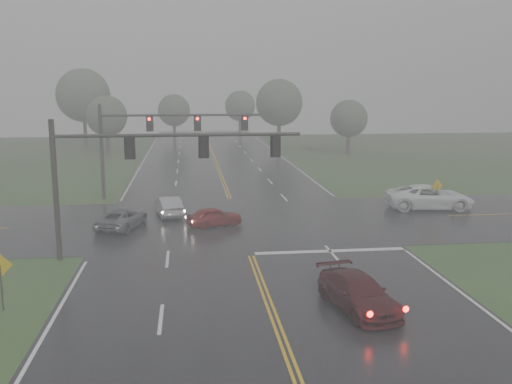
{
  "coord_description": "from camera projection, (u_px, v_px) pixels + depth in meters",
  "views": [
    {
      "loc": [
        -3.26,
        -15.64,
        9.18
      ],
      "look_at": [
        0.51,
        16.0,
        3.18
      ],
      "focal_mm": 40.0,
      "sensor_mm": 36.0,
      "label": 1
    }
  ],
  "objects": [
    {
      "name": "sedan_maroon",
      "position": [
        358.0,
        310.0,
        23.64
      ],
      "size": [
        2.93,
        5.18,
        1.42
      ],
      "primitive_type": "imported",
      "rotation": [
        0.0,
        0.0,
        0.2
      ],
      "color": "#3A0A0D",
      "rests_on": "ground"
    },
    {
      "name": "sedan_silver",
      "position": [
        169.0,
        215.0,
        40.73
      ],
      "size": [
        2.28,
        4.39,
        1.38
      ],
      "primitive_type": "imported",
      "rotation": [
        0.0,
        0.0,
        3.35
      ],
      "color": "#A3A6AB",
      "rests_on": "ground"
    },
    {
      "name": "stop_bar",
      "position": [
        330.0,
        251.0,
        31.91
      ],
      "size": [
        8.5,
        0.5,
        0.01
      ],
      "primitive_type": "cube",
      "color": "silver",
      "rests_on": "ground"
    },
    {
      "name": "car_grey",
      "position": [
        123.0,
        228.0,
        37.11
      ],
      "size": [
        3.42,
        4.98,
        1.27
      ],
      "primitive_type": "imported",
      "rotation": [
        0.0,
        0.0,
        2.82
      ],
      "color": "#525459",
      "rests_on": "ground"
    },
    {
      "name": "tree_nw_a",
      "position": [
        107.0,
        116.0,
        74.82
      ],
      "size": [
        5.34,
        5.34,
        7.85
      ],
      "color": "#362B23",
      "rests_on": "ground"
    },
    {
      "name": "sign_diamond_west",
      "position": [
        0.0,
        272.0,
        23.3
      ],
      "size": [
        1.02,
        0.11,
        2.44
      ],
      "rotation": [
        0.0,
        0.0,
        0.06
      ],
      "color": "black",
      "rests_on": "ground"
    },
    {
      "name": "tree_nw_b",
      "position": [
        83.0,
        95.0,
        84.46
      ],
      "size": [
        7.91,
        7.91,
        11.62
      ],
      "color": "#362B23",
      "rests_on": "ground"
    },
    {
      "name": "signal_gantry_near",
      "position": [
        132.0,
        161.0,
        29.92
      ],
      "size": [
        13.07,
        0.33,
        7.47
      ],
      "color": "black",
      "rests_on": "ground"
    },
    {
      "name": "sedan_red",
      "position": [
        214.0,
        226.0,
        37.68
      ],
      "size": [
        3.96,
        2.54,
        1.25
      ],
      "primitive_type": "imported",
      "rotation": [
        0.0,
        0.0,
        1.88
      ],
      "color": "maroon",
      "rests_on": "ground"
    },
    {
      "name": "cross_street",
      "position": [
        238.0,
        222.0,
        38.8
      ],
      "size": [
        120.0,
        14.0,
        0.02
      ],
      "primitive_type": "cube",
      "color": "black",
      "rests_on": "ground"
    },
    {
      "name": "sign_diamond_east",
      "position": [
        437.0,
        190.0,
        41.82
      ],
      "size": [
        0.98,
        0.25,
        2.39
      ],
      "rotation": [
        0.0,
        0.0,
        0.22
      ],
      "color": "black",
      "rests_on": "ground"
    },
    {
      "name": "tree_e_near",
      "position": [
        349.0,
        119.0,
        75.58
      ],
      "size": [
        4.95,
        4.95,
        7.28
      ],
      "color": "#362B23",
      "rests_on": "ground"
    },
    {
      "name": "main_road",
      "position": [
        241.0,
        229.0,
        36.85
      ],
      "size": [
        18.0,
        160.0,
        0.02
      ],
      "primitive_type": "cube",
      "color": "black",
      "rests_on": "ground"
    },
    {
      "name": "pickup_white",
      "position": [
        429.0,
        209.0,
        42.87
      ],
      "size": [
        6.72,
        3.67,
        1.79
      ],
      "primitive_type": "imported",
      "rotation": [
        0.0,
        0.0,
        1.46
      ],
      "color": "white",
      "rests_on": "ground"
    },
    {
      "name": "signal_gantry_far",
      "position": [
        151.0,
        133.0,
        46.09
      ],
      "size": [
        13.03,
        0.39,
        7.68
      ],
      "color": "black",
      "rests_on": "ground"
    },
    {
      "name": "tree_ne_a",
      "position": [
        279.0,
        103.0,
        83.45
      ],
      "size": [
        6.85,
        6.85,
        10.06
      ],
      "color": "#362B23",
      "rests_on": "ground"
    },
    {
      "name": "tree_n_mid",
      "position": [
        174.0,
        110.0,
        93.43
      ],
      "size": [
        5.25,
        5.25,
        7.71
      ],
      "color": "#362B23",
      "rests_on": "ground"
    },
    {
      "name": "tree_n_far",
      "position": [
        240.0,
        106.0,
        104.33
      ],
      "size": [
        5.58,
        5.58,
        8.2
      ],
      "color": "#362B23",
      "rests_on": "ground"
    }
  ]
}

